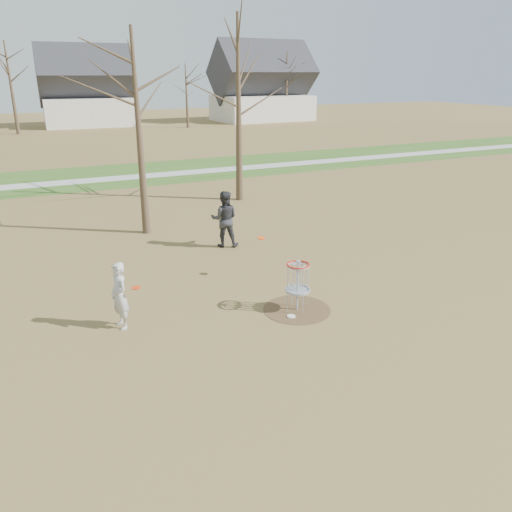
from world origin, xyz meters
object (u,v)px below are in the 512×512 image
(player_standing, at_px, (119,296))
(player_throwing, at_px, (224,219))
(disc_golf_basket, at_px, (298,278))
(disc_grounded, at_px, (291,316))

(player_standing, relative_size, player_throwing, 0.83)
(player_throwing, height_order, disc_golf_basket, player_throwing)
(disc_grounded, xyz_separation_m, disc_golf_basket, (0.34, 0.31, 0.89))
(disc_grounded, bearing_deg, disc_golf_basket, 42.65)
(player_standing, distance_m, player_throwing, 6.58)
(player_throwing, distance_m, disc_grounded, 6.10)
(disc_golf_basket, bearing_deg, player_throwing, 87.94)
(disc_golf_basket, bearing_deg, player_standing, 167.38)
(player_throwing, bearing_deg, disc_golf_basket, 111.46)
(player_throwing, distance_m, disc_golf_basket, 5.68)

